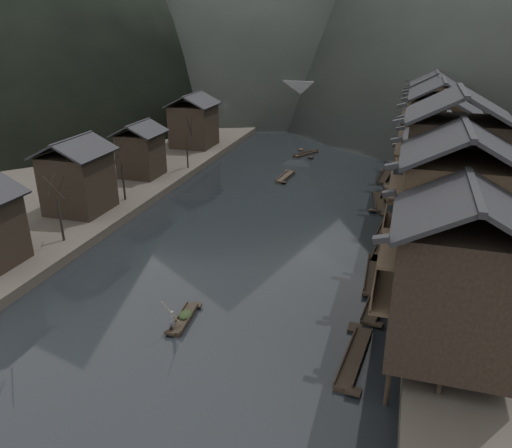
% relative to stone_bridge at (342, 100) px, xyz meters
% --- Properties ---
extents(water, '(300.00, 300.00, 0.00)m').
position_rel_stone_bridge_xyz_m(water, '(0.00, -72.00, -5.11)').
color(water, black).
rests_on(water, ground).
extents(left_bank, '(40.00, 200.00, 1.20)m').
position_rel_stone_bridge_xyz_m(left_bank, '(-35.00, -32.00, -4.51)').
color(left_bank, '#2D2823').
rests_on(left_bank, ground).
extents(stilt_houses, '(9.00, 67.60, 16.41)m').
position_rel_stone_bridge_xyz_m(stilt_houses, '(17.28, -53.28, 3.79)').
color(stilt_houses, black).
rests_on(stilt_houses, ground).
extents(left_houses, '(8.10, 53.20, 8.73)m').
position_rel_stone_bridge_xyz_m(left_houses, '(-20.50, -51.88, 0.55)').
color(left_houses, black).
rests_on(left_houses, left_bank).
extents(bare_trees, '(3.79, 41.97, 7.58)m').
position_rel_stone_bridge_xyz_m(bare_trees, '(-17.00, -65.07, 1.18)').
color(bare_trees, black).
rests_on(bare_trees, left_bank).
extents(moored_sampans, '(3.36, 49.65, 0.47)m').
position_rel_stone_bridge_xyz_m(moored_sampans, '(12.14, -57.70, -4.91)').
color(moored_sampans, black).
rests_on(moored_sampans, water).
extents(midriver_boats, '(7.32, 42.58, 0.45)m').
position_rel_stone_bridge_xyz_m(midriver_boats, '(-0.22, -21.81, -4.91)').
color(midriver_boats, black).
rests_on(midriver_boats, water).
extents(stone_bridge, '(40.00, 6.00, 9.00)m').
position_rel_stone_bridge_xyz_m(stone_bridge, '(0.00, 0.00, 0.00)').
color(stone_bridge, '#4C4C4F').
rests_on(stone_bridge, ground).
extents(hero_sampan, '(1.30, 4.57, 0.43)m').
position_rel_stone_bridge_xyz_m(hero_sampan, '(-0.81, -77.77, -4.91)').
color(hero_sampan, black).
rests_on(hero_sampan, water).
extents(cargo_heap, '(0.99, 1.30, 0.60)m').
position_rel_stone_bridge_xyz_m(cargo_heap, '(-0.79, -77.56, -4.38)').
color(cargo_heap, black).
rests_on(cargo_heap, hero_sampan).
extents(boatman, '(0.70, 0.68, 1.63)m').
position_rel_stone_bridge_xyz_m(boatman, '(-0.95, -79.34, -3.87)').
color(boatman, '#575659').
rests_on(boatman, hero_sampan).
extents(bamboo_pole, '(0.86, 2.16, 3.70)m').
position_rel_stone_bridge_xyz_m(bamboo_pole, '(-0.75, -79.34, -1.21)').
color(bamboo_pole, '#8C7A51').
rests_on(bamboo_pole, boatman).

